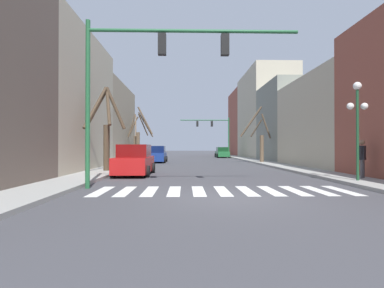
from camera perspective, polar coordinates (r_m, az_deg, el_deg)
ground_plane at (r=9.82m, az=7.01°, el=-10.17°), size 240.00×240.00×0.00m
sidewalk_left at (r=11.00m, az=-29.82°, el=-8.67°), size 2.16×90.00×0.15m
building_row_left at (r=21.01m, az=-27.98°, el=10.20°), size 6.00×33.97×13.96m
building_row_right at (r=38.24m, az=17.10°, el=4.79°), size 6.00×58.67×12.74m
crosswalk_stripes at (r=11.34m, az=5.85°, el=-8.86°), size 9.45×2.60×0.01m
traffic_signal_near at (r=12.44m, az=-7.86°, el=14.78°), size 8.49×0.28×6.68m
traffic_signal_far at (r=45.47m, az=4.27°, el=3.00°), size 7.43×0.28×6.10m
street_lamp_right_corner at (r=15.34m, az=28.97°, el=5.57°), size 0.95×0.36×4.40m
car_parked_left_far at (r=32.02m, az=-6.69°, el=-2.05°), size 2.04×4.59×1.75m
car_parked_left_mid at (r=46.67m, az=5.75°, el=-1.65°), size 2.00×4.77×1.61m
car_driving_toward_lane at (r=17.82m, az=-10.88°, el=-3.18°), size 2.08×4.51×1.78m
pedestrian_waiting_at_curb at (r=16.51m, az=29.70°, el=-1.90°), size 0.61×0.64×1.83m
pedestrian_on_left_sidewalk at (r=20.88m, az=-16.19°, el=-2.06°), size 0.28×0.68×1.58m
street_tree_right_near at (r=34.36m, az=-9.87°, el=1.27°), size 2.93×1.96×6.05m
street_tree_left_near at (r=30.93m, az=12.78°, el=0.87°), size 3.18×1.19×5.62m
street_tree_right_mid at (r=19.51m, az=-16.14°, el=3.06°), size 2.62×2.43×5.31m
street_tree_right_far at (r=33.14m, az=-10.87°, el=0.36°), size 1.46×2.64×5.10m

